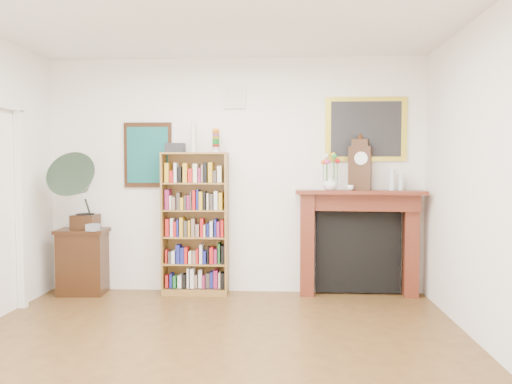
{
  "coord_description": "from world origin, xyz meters",
  "views": [
    {
      "loc": [
        0.59,
        -3.46,
        1.52
      ],
      "look_at": [
        0.31,
        1.6,
        1.25
      ],
      "focal_mm": 35.0,
      "sensor_mm": 36.0,
      "label": 1
    }
  ],
  "objects_px": {
    "bottle_right": "(401,182)",
    "flower_vase": "(330,183)",
    "mantel_clock": "(360,166)",
    "bookshelf": "(195,215)",
    "cd_stack": "(93,227)",
    "side_cabinet": "(83,261)",
    "bottle_left": "(392,180)",
    "teacup": "(350,188)",
    "gramophone": "(80,186)",
    "fireplace": "(359,233)"
  },
  "relations": [
    {
      "from": "bookshelf",
      "to": "bottle_left",
      "type": "height_order",
      "value": "bookshelf"
    },
    {
      "from": "bookshelf",
      "to": "teacup",
      "type": "height_order",
      "value": "bookshelf"
    },
    {
      "from": "fireplace",
      "to": "flower_vase",
      "type": "xyz_separation_m",
      "value": [
        -0.34,
        -0.08,
        0.59
      ]
    },
    {
      "from": "mantel_clock",
      "to": "bookshelf",
      "type": "bearing_deg",
      "value": -161.92
    },
    {
      "from": "bottle_right",
      "to": "flower_vase",
      "type": "bearing_deg",
      "value": -177.35
    },
    {
      "from": "fireplace",
      "to": "bottle_right",
      "type": "bearing_deg",
      "value": -0.23
    },
    {
      "from": "mantel_clock",
      "to": "teacup",
      "type": "xyz_separation_m",
      "value": [
        -0.12,
        -0.09,
        -0.25
      ]
    },
    {
      "from": "side_cabinet",
      "to": "fireplace",
      "type": "distance_m",
      "value": 3.28
    },
    {
      "from": "side_cabinet",
      "to": "mantel_clock",
      "type": "distance_m",
      "value": 3.45
    },
    {
      "from": "bottle_right",
      "to": "cd_stack",
      "type": "bearing_deg",
      "value": -176.25
    },
    {
      "from": "teacup",
      "to": "bottle_left",
      "type": "height_order",
      "value": "bottle_left"
    },
    {
      "from": "bookshelf",
      "to": "cd_stack",
      "type": "relative_size",
      "value": 16.08
    },
    {
      "from": "bottle_left",
      "to": "bottle_right",
      "type": "height_order",
      "value": "bottle_left"
    },
    {
      "from": "bottle_left",
      "to": "bottle_right",
      "type": "distance_m",
      "value": 0.11
    },
    {
      "from": "flower_vase",
      "to": "bottle_left",
      "type": "xyz_separation_m",
      "value": [
        0.7,
        0.02,
        0.04
      ]
    },
    {
      "from": "flower_vase",
      "to": "mantel_clock",
      "type": "bearing_deg",
      "value": 9.6
    },
    {
      "from": "teacup",
      "to": "bottle_left",
      "type": "bearing_deg",
      "value": 6.32
    },
    {
      "from": "gramophone",
      "to": "fireplace",
      "type": "bearing_deg",
      "value": 5.36
    },
    {
      "from": "mantel_clock",
      "to": "flower_vase",
      "type": "distance_m",
      "value": 0.4
    },
    {
      "from": "gramophone",
      "to": "mantel_clock",
      "type": "height_order",
      "value": "mantel_clock"
    },
    {
      "from": "cd_stack",
      "to": "bottle_left",
      "type": "height_order",
      "value": "bottle_left"
    },
    {
      "from": "bookshelf",
      "to": "gramophone",
      "type": "height_order",
      "value": "bookshelf"
    },
    {
      "from": "mantel_clock",
      "to": "bottle_right",
      "type": "distance_m",
      "value": 0.5
    },
    {
      "from": "fireplace",
      "to": "cd_stack",
      "type": "relative_size",
      "value": 12.42
    },
    {
      "from": "bookshelf",
      "to": "side_cabinet",
      "type": "distance_m",
      "value": 1.45
    },
    {
      "from": "cd_stack",
      "to": "mantel_clock",
      "type": "height_order",
      "value": "mantel_clock"
    },
    {
      "from": "cd_stack",
      "to": "mantel_clock",
      "type": "relative_size",
      "value": 0.2
    },
    {
      "from": "mantel_clock",
      "to": "bottle_left",
      "type": "height_order",
      "value": "mantel_clock"
    },
    {
      "from": "fireplace",
      "to": "flower_vase",
      "type": "bearing_deg",
      "value": -162.26
    },
    {
      "from": "cd_stack",
      "to": "teacup",
      "type": "relative_size",
      "value": 1.56
    },
    {
      "from": "side_cabinet",
      "to": "flower_vase",
      "type": "relative_size",
      "value": 4.61
    },
    {
      "from": "cd_stack",
      "to": "teacup",
      "type": "height_order",
      "value": "teacup"
    },
    {
      "from": "cd_stack",
      "to": "flower_vase",
      "type": "height_order",
      "value": "flower_vase"
    },
    {
      "from": "cd_stack",
      "to": "fireplace",
      "type": "bearing_deg",
      "value": 5.08
    },
    {
      "from": "fireplace",
      "to": "side_cabinet",
      "type": "bearing_deg",
      "value": -173.12
    },
    {
      "from": "teacup",
      "to": "cd_stack",
      "type": "bearing_deg",
      "value": -176.88
    },
    {
      "from": "bottle_right",
      "to": "bottle_left",
      "type": "bearing_deg",
      "value": -170.7
    },
    {
      "from": "mantel_clock",
      "to": "bottle_right",
      "type": "relative_size",
      "value": 2.93
    },
    {
      "from": "bookshelf",
      "to": "bottle_right",
      "type": "height_order",
      "value": "bookshelf"
    },
    {
      "from": "mantel_clock",
      "to": "flower_vase",
      "type": "xyz_separation_m",
      "value": [
        -0.35,
        -0.06,
        -0.2
      ]
    },
    {
      "from": "teacup",
      "to": "bottle_right",
      "type": "height_order",
      "value": "bottle_right"
    },
    {
      "from": "bookshelf",
      "to": "gramophone",
      "type": "distance_m",
      "value": 1.37
    },
    {
      "from": "fireplace",
      "to": "bottle_left",
      "type": "xyz_separation_m",
      "value": [
        0.36,
        -0.06,
        0.62
      ]
    },
    {
      "from": "fireplace",
      "to": "gramophone",
      "type": "distance_m",
      "value": 3.28
    },
    {
      "from": "flower_vase",
      "to": "gramophone",
      "type": "bearing_deg",
      "value": -176.73
    },
    {
      "from": "flower_vase",
      "to": "teacup",
      "type": "relative_size",
      "value": 2.17
    },
    {
      "from": "bookshelf",
      "to": "cd_stack",
      "type": "bearing_deg",
      "value": -168.99
    },
    {
      "from": "fireplace",
      "to": "bottle_left",
      "type": "height_order",
      "value": "bottle_left"
    },
    {
      "from": "gramophone",
      "to": "bottle_right",
      "type": "height_order",
      "value": "gramophone"
    },
    {
      "from": "bookshelf",
      "to": "teacup",
      "type": "xyz_separation_m",
      "value": [
        1.8,
        -0.06,
        0.33
      ]
    }
  ]
}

